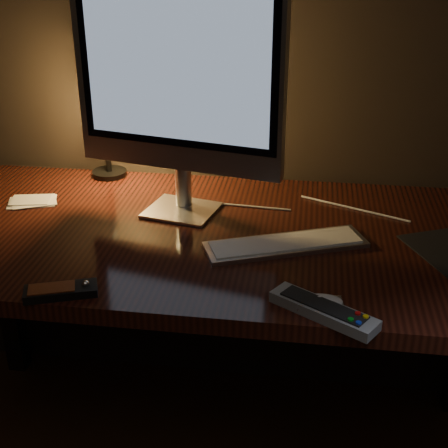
# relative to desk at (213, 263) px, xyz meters

# --- Properties ---
(desk) EXTENTS (1.60, 0.75, 0.75)m
(desk) POSITION_rel_desk_xyz_m (0.00, 0.00, 0.00)
(desk) COLOR #34120C
(desk) RESTS_ON ground
(monitor) EXTENTS (0.53, 0.19, 0.56)m
(monitor) POSITION_rel_desk_xyz_m (-0.09, 0.03, 0.46)
(monitor) COLOR silver
(monitor) RESTS_ON desk
(keyboard) EXTENTS (0.39, 0.24, 0.01)m
(keyboard) POSITION_rel_desk_xyz_m (0.19, -0.13, 0.14)
(keyboard) COLOR silver
(keyboard) RESTS_ON desk
(mouse) EXTENTS (0.10, 0.06, 0.02)m
(mouse) POSITION_rel_desk_xyz_m (0.27, -0.38, 0.14)
(mouse) COLOR white
(mouse) RESTS_ON desk
(media_remote) EXTENTS (0.16, 0.10, 0.03)m
(media_remote) POSITION_rel_desk_xyz_m (-0.25, -0.41, 0.14)
(media_remote) COLOR black
(media_remote) RESTS_ON desk
(tv_remote) EXTENTS (0.22, 0.16, 0.03)m
(tv_remote) POSITION_rel_desk_xyz_m (0.28, -0.41, 0.14)
(tv_remote) COLOR gray
(tv_remote) RESTS_ON desk
(papers) EXTENTS (0.15, 0.12, 0.01)m
(papers) POSITION_rel_desk_xyz_m (-0.51, 0.04, 0.13)
(papers) COLOR white
(papers) RESTS_ON desk
(desk_lamp) EXTENTS (0.18, 0.19, 0.35)m
(desk_lamp) POSITION_rel_desk_xyz_m (-0.34, 0.23, 0.37)
(desk_lamp) COLOR black
(desk_lamp) RESTS_ON desk
(cable) EXTENTS (0.61, 0.19, 0.01)m
(cable) POSITION_rel_desk_xyz_m (0.20, 0.09, 0.13)
(cable) COLOR white
(cable) RESTS_ON desk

